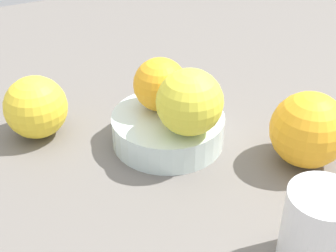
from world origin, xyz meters
TOP-DOWN VIEW (x-y plane):
  - ground_plane at (0.00, 0.00)cm, footprint 110.00×110.00cm
  - fruit_bowl at (0.00, 0.00)cm, footprint 13.10×13.10cm
  - orange_in_bowl_0 at (-2.02, 0.02)cm, footprint 6.22×6.22cm
  - orange_in_bowl_1 at (3.69, 0.73)cm, footprint 7.24×7.24cm
  - orange_loose_0 at (10.15, 11.84)cm, footprint 8.37×8.37cm
  - orange_loose_1 at (-8.27, -13.22)cm, footprint 7.45×7.45cm
  - ceramic_cup at (21.66, 3.23)cm, footprint 6.02×6.02cm

SIDE VIEW (x-z plane):
  - ground_plane at x=0.00cm, z-range -2.00..0.00cm
  - fruit_bowl at x=0.00cm, z-range -0.09..3.42cm
  - orange_loose_1 at x=-8.27cm, z-range 0.00..7.45cm
  - ceramic_cup at x=21.66cm, z-range 0.00..7.59cm
  - orange_loose_0 at x=10.15cm, z-range 0.00..8.37cm
  - orange_in_bowl_0 at x=-2.02cm, z-range 3.51..9.73cm
  - orange_in_bowl_1 at x=3.69cm, z-range 3.51..10.76cm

